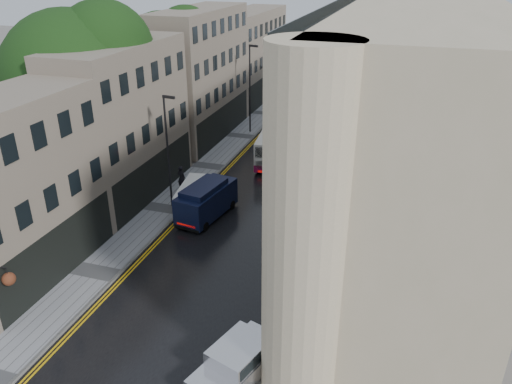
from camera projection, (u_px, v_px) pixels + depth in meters
The scene contains 15 objects.
road at pixel (274, 175), 41.09m from camera, with size 9.00×85.00×0.02m, color black.
left_sidewalk at pixel (209, 166), 42.67m from camera, with size 2.70×85.00×0.12m, color gray.
right_sidewalk at pixel (340, 183), 39.59m from camera, with size 1.80×85.00×0.12m, color slate.
old_shop_row at pixel (179, 88), 43.26m from camera, with size 4.50×56.00×12.00m, color gray, non-canonical shape.
modern_block at pixel (415, 108), 33.97m from camera, with size 8.00×40.00×14.00m, color beige, non-canonical shape.
tree_near at pixel (76, 104), 35.09m from camera, with size 10.56×10.56×13.89m, color black, non-canonical shape.
tree_far at pixel (166, 76), 46.50m from camera, with size 9.24×9.24×12.46m, color black, non-canonical shape.
cream_bus at pixel (260, 151), 42.39m from camera, with size 2.24×9.86×2.69m, color silver, non-canonical shape.
white_lorry at pixel (333, 112), 49.37m from camera, with size 2.71×9.02×4.74m, color silver, non-canonical shape.
silver_hatchback at pixel (197, 375), 20.41m from camera, with size 1.99×4.54×1.70m, color silver, non-canonical shape.
white_van at pixel (177, 206), 33.89m from camera, with size 1.85×4.31×1.95m, color white, non-canonical shape.
navy_van at pixel (180, 207), 32.98m from camera, with size 2.04×5.09×2.60m, color black, non-canonical shape.
pedestrian at pixel (181, 178), 37.86m from camera, with size 0.72×0.47×1.97m, color black.
lamp_post_near at pixel (168, 153), 34.11m from camera, with size 0.90×0.20×8.04m, color black, non-canonical shape.
lamp_post_far at pixel (250, 90), 49.15m from camera, with size 0.97×0.21×8.60m, color black, non-canonical shape.
Camera 1 is at (10.01, -8.89, 16.39)m, focal length 35.00 mm.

